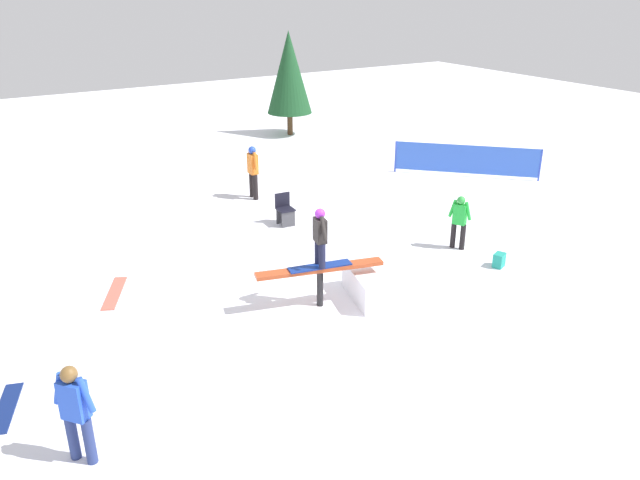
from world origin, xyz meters
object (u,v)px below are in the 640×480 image
object	(u,v)px
bystander_green	(459,219)
loose_snowboard_navy	(6,408)
bystander_blue	(75,409)
bystander_orange	(253,169)
folding_chair	(285,210)
loose_snowboard_coral	(115,293)
main_rider_on_rail	(320,239)
pine_tree_near	(289,73)
backpack_on_snow	(499,260)
rail_feature	(320,273)

from	to	relation	value
bystander_green	loose_snowboard_navy	xyz separation A→B (m)	(10.64, 0.98, -0.77)
bystander_blue	loose_snowboard_navy	xyz separation A→B (m)	(0.80, -1.84, -0.87)
loose_snowboard_navy	bystander_orange	bearing A→B (deg)	150.61
bystander_orange	folding_chair	world-z (taller)	bystander_orange
bystander_green	bystander_orange	distance (m)	6.80
bystander_blue	loose_snowboard_navy	world-z (taller)	bystander_blue
bystander_orange	loose_snowboard_coral	world-z (taller)	bystander_orange
main_rider_on_rail	pine_tree_near	xyz separation A→B (m)	(-7.04, -13.86, 1.14)
bystander_orange	bystander_blue	bearing A→B (deg)	-35.30
bystander_orange	backpack_on_snow	distance (m)	8.12
rail_feature	bystander_orange	xyz separation A→B (m)	(-1.89, -6.97, 0.17)
loose_snowboard_navy	pine_tree_near	distance (m)	19.45
folding_chair	rail_feature	bearing A→B (deg)	-105.78
main_rider_on_rail	backpack_on_snow	xyz separation A→B (m)	(-4.63, 0.63, -1.35)
bystander_orange	rail_feature	bearing A→B (deg)	-12.16
main_rider_on_rail	loose_snowboard_coral	world-z (taller)	main_rider_on_rail
main_rider_on_rail	loose_snowboard_coral	xyz separation A→B (m)	(3.54, -2.82, -1.50)
backpack_on_snow	loose_snowboard_coral	bearing A→B (deg)	134.71
loose_snowboard_navy	backpack_on_snow	size ratio (longest dim) A/B	3.85
bystander_orange	bystander_green	bearing A→B (deg)	26.11
main_rider_on_rail	bystander_orange	size ratio (longest dim) A/B	0.82
loose_snowboard_navy	main_rider_on_rail	bearing A→B (deg)	110.82
bystander_green	loose_snowboard_coral	distance (m)	8.41
main_rider_on_rail	bystander_orange	xyz separation A→B (m)	(-1.89, -6.97, -0.59)
loose_snowboard_coral	bystander_orange	bearing A→B (deg)	-27.12
folding_chair	backpack_on_snow	bearing A→B (deg)	-55.57
rail_feature	bystander_green	size ratio (longest dim) A/B	1.92
main_rider_on_rail	bystander_blue	size ratio (longest dim) A/B	0.86
rail_feature	main_rider_on_rail	xyz separation A→B (m)	(0.00, 0.00, 0.76)
bystander_blue	pine_tree_near	distance (m)	20.24
main_rider_on_rail	loose_snowboard_navy	size ratio (longest dim) A/B	1.03
bystander_green	loose_snowboard_navy	distance (m)	10.71
folding_chair	backpack_on_snow	xyz separation A→B (m)	(-2.99, 5.13, -0.24)
loose_snowboard_coral	backpack_on_snow	distance (m)	8.87
bystander_green	bystander_orange	bearing A→B (deg)	175.77
loose_snowboard_coral	backpack_on_snow	world-z (taller)	backpack_on_snow
rail_feature	folding_chair	size ratio (longest dim) A/B	3.04
bystander_green	loose_snowboard_navy	world-z (taller)	bystander_green
main_rider_on_rail	bystander_green	bearing A→B (deg)	-158.84
main_rider_on_rail	folding_chair	bearing A→B (deg)	-97.73
pine_tree_near	rail_feature	bearing A→B (deg)	63.07
backpack_on_snow	pine_tree_near	world-z (taller)	pine_tree_near
bystander_blue	loose_snowboard_coral	xyz separation A→B (m)	(-1.73, -4.92, -0.87)
main_rider_on_rail	loose_snowboard_coral	size ratio (longest dim) A/B	0.88
main_rider_on_rail	backpack_on_snow	bearing A→B (deg)	-175.57
bystander_blue	backpack_on_snow	distance (m)	10.03
bystander_blue	loose_snowboard_navy	bearing A→B (deg)	164.69
bystander_orange	bystander_blue	xyz separation A→B (m)	(7.16, 9.07, -0.05)
rail_feature	bystander_orange	distance (m)	7.22
pine_tree_near	folding_chair	bearing A→B (deg)	59.99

